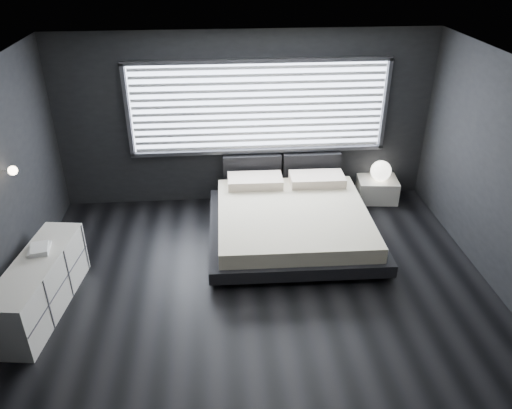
{
  "coord_description": "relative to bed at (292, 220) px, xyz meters",
  "views": [
    {
      "loc": [
        -0.48,
        -4.87,
        4.08
      ],
      "look_at": [
        0.0,
        0.85,
        0.9
      ],
      "focal_mm": 35.0,
      "sensor_mm": 36.0,
      "label": 1
    }
  ],
  "objects": [
    {
      "name": "room",
      "position": [
        -0.59,
        -1.41,
        1.11
      ],
      "size": [
        6.04,
        6.0,
        2.8
      ],
      "color": "black",
      "rests_on": "ground"
    },
    {
      "name": "window",
      "position": [
        -0.39,
        1.28,
        1.32
      ],
      "size": [
        4.14,
        0.09,
        1.52
      ],
      "color": "white",
      "rests_on": "ground"
    },
    {
      "name": "headboard",
      "position": [
        -0.0,
        1.23,
        0.28
      ],
      "size": [
        1.96,
        0.16,
        0.52
      ],
      "color": "black",
      "rests_on": "ground"
    },
    {
      "name": "sconce_far",
      "position": [
        -3.47,
        -0.76,
        1.31
      ],
      "size": [
        0.18,
        0.11,
        0.11
      ],
      "color": "silver",
      "rests_on": "ground"
    },
    {
      "name": "bed",
      "position": [
        0.0,
        0.0,
        0.0
      ],
      "size": [
        2.48,
        2.37,
        0.63
      ],
      "color": "black",
      "rests_on": "ground"
    },
    {
      "name": "nightstand",
      "position": [
        1.62,
        1.09,
        -0.1
      ],
      "size": [
        0.71,
        0.61,
        0.38
      ],
      "primitive_type": "cube",
      "rotation": [
        0.0,
        0.0,
        -0.1
      ],
      "color": "silver",
      "rests_on": "ground"
    },
    {
      "name": "orb_lamp",
      "position": [
        1.64,
        1.04,
        0.26
      ],
      "size": [
        0.34,
        0.34,
        0.34
      ],
      "primitive_type": "sphere",
      "color": "white",
      "rests_on": "nightstand"
    },
    {
      "name": "dresser",
      "position": [
        -3.23,
        -1.35,
        0.06
      ],
      "size": [
        0.73,
        1.8,
        0.7
      ],
      "color": "silver",
      "rests_on": "ground"
    },
    {
      "name": "book_stack",
      "position": [
        -3.24,
        -1.13,
        0.44
      ],
      "size": [
        0.27,
        0.34,
        0.06
      ],
      "color": "white",
      "rests_on": "dresser"
    }
  ]
}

